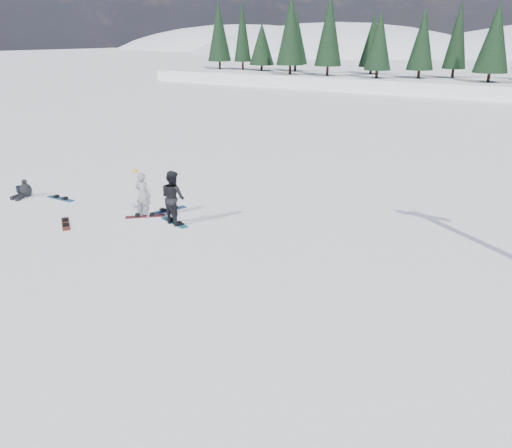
{
  "coord_description": "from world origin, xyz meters",
  "views": [
    {
      "loc": [
        12.46,
        -12.46,
        6.69
      ],
      "look_at": [
        4.49,
        -0.09,
        1.1
      ],
      "focal_mm": 35.0,
      "sensor_mm": 36.0,
      "label": 1
    }
  ],
  "objects_px": {
    "snowboarder_man": "(173,197)",
    "snowboard_loose_a": "(169,210)",
    "snowboard_loose_b": "(66,224)",
    "gear_bag": "(21,190)",
    "snowboarder_woman": "(143,195)",
    "seated_rider": "(25,190)",
    "snowboard_loose_c": "(61,199)"
  },
  "relations": [
    {
      "from": "seated_rider",
      "to": "snowboard_loose_a",
      "type": "xyz_separation_m",
      "value": [
        6.55,
        2.07,
        -0.29
      ]
    },
    {
      "from": "gear_bag",
      "to": "snowboard_loose_c",
      "type": "xyz_separation_m",
      "value": [
        2.27,
        0.38,
        -0.14
      ]
    },
    {
      "from": "seated_rider",
      "to": "snowboard_loose_a",
      "type": "distance_m",
      "value": 6.88
    },
    {
      "from": "snowboarder_man",
      "to": "snowboard_loose_b",
      "type": "height_order",
      "value": "snowboarder_man"
    },
    {
      "from": "seated_rider",
      "to": "snowboard_loose_c",
      "type": "bearing_deg",
      "value": 1.46
    },
    {
      "from": "snowboard_loose_b",
      "to": "snowboard_loose_a",
      "type": "bearing_deg",
      "value": 91.72
    },
    {
      "from": "snowboarder_woman",
      "to": "snowboard_loose_b",
      "type": "xyz_separation_m",
      "value": [
        -1.92,
        -2.23,
        -0.89
      ]
    },
    {
      "from": "gear_bag",
      "to": "snowboard_loose_b",
      "type": "relative_size",
      "value": 0.3
    },
    {
      "from": "snowboard_loose_a",
      "to": "snowboard_loose_c",
      "type": "relative_size",
      "value": 1.0
    },
    {
      "from": "snowboard_loose_b",
      "to": "snowboarder_woman",
      "type": "bearing_deg",
      "value": 84.54
    },
    {
      "from": "seated_rider",
      "to": "gear_bag",
      "type": "relative_size",
      "value": 2.25
    },
    {
      "from": "snowboarder_woman",
      "to": "snowboard_loose_a",
      "type": "xyz_separation_m",
      "value": [
        0.28,
        1.09,
        -0.89
      ]
    },
    {
      "from": "gear_bag",
      "to": "snowboard_loose_a",
      "type": "height_order",
      "value": "gear_bag"
    },
    {
      "from": "snowboard_loose_a",
      "to": "gear_bag",
      "type": "bearing_deg",
      "value": 123.54
    },
    {
      "from": "seated_rider",
      "to": "snowboard_loose_b",
      "type": "relative_size",
      "value": 0.68
    },
    {
      "from": "snowboarder_man",
      "to": "snowboard_loose_a",
      "type": "xyz_separation_m",
      "value": [
        -1.17,
        0.98,
        -1.01
      ]
    },
    {
      "from": "snowboard_loose_b",
      "to": "snowboarder_man",
      "type": "bearing_deg",
      "value": 69.99
    },
    {
      "from": "snowboarder_man",
      "to": "snowboard_loose_c",
      "type": "height_order",
      "value": "snowboarder_man"
    },
    {
      "from": "seated_rider",
      "to": "snowboarder_woman",
      "type": "bearing_deg",
      "value": -11.5
    },
    {
      "from": "seated_rider",
      "to": "gear_bag",
      "type": "height_order",
      "value": "seated_rider"
    },
    {
      "from": "snowboarder_man",
      "to": "gear_bag",
      "type": "relative_size",
      "value": 4.54
    },
    {
      "from": "seated_rider",
      "to": "snowboard_loose_b",
      "type": "xyz_separation_m",
      "value": [
        4.35,
        -1.25,
        -0.29
      ]
    },
    {
      "from": "snowboarder_woman",
      "to": "snowboard_loose_c",
      "type": "height_order",
      "value": "snowboarder_woman"
    },
    {
      "from": "snowboarder_man",
      "to": "snowboard_loose_a",
      "type": "distance_m",
      "value": 1.83
    },
    {
      "from": "snowboard_loose_a",
      "to": "snowboard_loose_c",
      "type": "bearing_deg",
      "value": 125.58
    },
    {
      "from": "snowboarder_man",
      "to": "snowboard_loose_a",
      "type": "height_order",
      "value": "snowboarder_man"
    },
    {
      "from": "snowboard_loose_c",
      "to": "seated_rider",
      "type": "bearing_deg",
      "value": -160.37
    },
    {
      "from": "seated_rider",
      "to": "snowboard_loose_a",
      "type": "height_order",
      "value": "seated_rider"
    },
    {
      "from": "seated_rider",
      "to": "snowboard_loose_c",
      "type": "xyz_separation_m",
      "value": [
        1.57,
        0.63,
        -0.29
      ]
    },
    {
      "from": "snowboarder_woman",
      "to": "snowboard_loose_a",
      "type": "relative_size",
      "value": 1.29
    },
    {
      "from": "snowboard_loose_b",
      "to": "gear_bag",
      "type": "bearing_deg",
      "value": -161.22
    },
    {
      "from": "snowboard_loose_a",
      "to": "seated_rider",
      "type": "bearing_deg",
      "value": 126.99
    }
  ]
}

